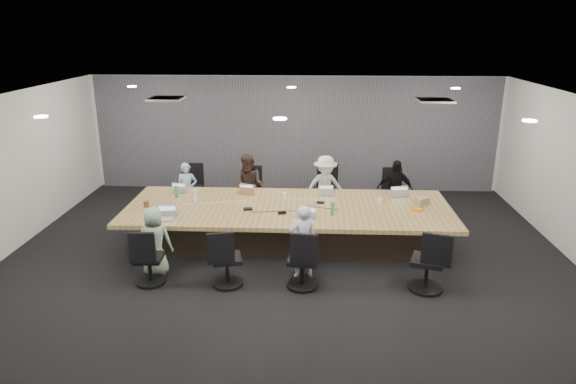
{
  "coord_description": "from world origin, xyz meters",
  "views": [
    {
      "loc": [
        0.43,
        -8.45,
        3.92
      ],
      "look_at": [
        0.0,
        0.4,
        1.05
      ],
      "focal_mm": 32.0,
      "sensor_mm": 36.0,
      "label": 1
    }
  ],
  "objects_px": {
    "bottle_green_left": "(177,192)",
    "snack_packet": "(417,209)",
    "chair_7": "(427,265)",
    "chair_0": "(191,192)",
    "laptop_0": "(180,191)",
    "person_0": "(187,190)",
    "person_2": "(325,188)",
    "chair_5": "(227,263)",
    "laptop_4": "(163,219)",
    "person_4": "(155,241)",
    "canvas_bag": "(422,201)",
    "person_1": "(249,186)",
    "laptop_1": "(246,192)",
    "stapler": "(282,213)",
    "mug_brown": "(146,204)",
    "chair_3": "(392,197)",
    "laptop_3": "(399,194)",
    "chair_4": "(149,262)",
    "chair_6": "(303,264)",
    "laptop_2": "(326,193)",
    "person_6": "(303,241)",
    "bottle_clear": "(195,195)",
    "laptop_6": "(304,222)",
    "bottle_green_right": "(333,209)",
    "person_3": "(395,190)",
    "chair_2": "(324,194)",
    "conference_table": "(288,223)",
    "chair_1": "(252,195)"
  },
  "relations": [
    {
      "from": "bottle_green_left",
      "to": "snack_packet",
      "type": "xyz_separation_m",
      "value": [
        4.54,
        -0.52,
        -0.1
      ]
    },
    {
      "from": "chair_7",
      "to": "chair_0",
      "type": "bearing_deg",
      "value": 160.5
    },
    {
      "from": "laptop_0",
      "to": "person_0",
      "type": "bearing_deg",
      "value": -84.39
    },
    {
      "from": "person_2",
      "to": "bottle_green_left",
      "type": "relative_size",
      "value": 5.95
    },
    {
      "from": "chair_5",
      "to": "person_2",
      "type": "height_order",
      "value": "person_2"
    },
    {
      "from": "chair_7",
      "to": "laptop_4",
      "type": "relative_size",
      "value": 2.59
    },
    {
      "from": "person_4",
      "to": "canvas_bag",
      "type": "distance_m",
      "value": 4.86
    },
    {
      "from": "person_0",
      "to": "person_1",
      "type": "height_order",
      "value": "person_1"
    },
    {
      "from": "laptop_1",
      "to": "stapler",
      "type": "height_order",
      "value": "stapler"
    },
    {
      "from": "snack_packet",
      "to": "mug_brown",
      "type": "bearing_deg",
      "value": -179.59
    },
    {
      "from": "chair_3",
      "to": "chair_7",
      "type": "height_order",
      "value": "chair_7"
    },
    {
      "from": "laptop_3",
      "to": "laptop_0",
      "type": "bearing_deg",
      "value": -9.57
    },
    {
      "from": "laptop_0",
      "to": "chair_4",
      "type": "bearing_deg",
      "value": 97.98
    },
    {
      "from": "chair_6",
      "to": "chair_0",
      "type": "bearing_deg",
      "value": 132.51
    },
    {
      "from": "chair_7",
      "to": "snack_packet",
      "type": "relative_size",
      "value": 4.53
    },
    {
      "from": "laptop_2",
      "to": "person_4",
      "type": "relative_size",
      "value": 0.25
    },
    {
      "from": "chair_3",
      "to": "chair_6",
      "type": "distance_m",
      "value": 3.88
    },
    {
      "from": "chair_6",
      "to": "canvas_bag",
      "type": "distance_m",
      "value": 2.91
    },
    {
      "from": "laptop_1",
      "to": "person_2",
      "type": "xyz_separation_m",
      "value": [
        1.6,
        0.55,
        -0.06
      ]
    },
    {
      "from": "person_0",
      "to": "person_2",
      "type": "xyz_separation_m",
      "value": [
        2.93,
        0.0,
        0.1
      ]
    },
    {
      "from": "person_1",
      "to": "person_6",
      "type": "relative_size",
      "value": 1.11
    },
    {
      "from": "bottle_clear",
      "to": "canvas_bag",
      "type": "xyz_separation_m",
      "value": [
        4.26,
        -0.01,
        -0.05
      ]
    },
    {
      "from": "chair_3",
      "to": "laptop_3",
      "type": "relative_size",
      "value": 2.36
    },
    {
      "from": "laptop_0",
      "to": "laptop_6",
      "type": "bearing_deg",
      "value": 153.29
    },
    {
      "from": "chair_5",
      "to": "laptop_3",
      "type": "xyz_separation_m",
      "value": [
        3.05,
        2.5,
        0.37
      ]
    },
    {
      "from": "chair_6",
      "to": "person_1",
      "type": "relative_size",
      "value": 0.56
    },
    {
      "from": "laptop_3",
      "to": "laptop_6",
      "type": "bearing_deg",
      "value": 31.1
    },
    {
      "from": "person_1",
      "to": "bottle_green_right",
      "type": "distance_m",
      "value": 2.46
    },
    {
      "from": "person_3",
      "to": "stapler",
      "type": "relative_size",
      "value": 9.01
    },
    {
      "from": "chair_2",
      "to": "person_4",
      "type": "xyz_separation_m",
      "value": [
        -2.83,
        -3.05,
        0.15
      ]
    },
    {
      "from": "laptop_3",
      "to": "chair_6",
      "type": "bearing_deg",
      "value": 43.75
    },
    {
      "from": "conference_table",
      "to": "chair_6",
      "type": "bearing_deg",
      "value": -79.86
    },
    {
      "from": "chair_1",
      "to": "snack_packet",
      "type": "relative_size",
      "value": 4.31
    },
    {
      "from": "chair_2",
      "to": "laptop_6",
      "type": "bearing_deg",
      "value": 63.46
    },
    {
      "from": "canvas_bag",
      "to": "chair_7",
      "type": "bearing_deg",
      "value": -97.7
    },
    {
      "from": "laptop_1",
      "to": "chair_4",
      "type": "bearing_deg",
      "value": 77.77
    },
    {
      "from": "person_0",
      "to": "chair_1",
      "type": "bearing_deg",
      "value": 2.61
    },
    {
      "from": "laptop_0",
      "to": "bottle_green_left",
      "type": "height_order",
      "value": "bottle_green_left"
    },
    {
      "from": "person_6",
      "to": "chair_2",
      "type": "bearing_deg",
      "value": -111.84
    },
    {
      "from": "person_2",
      "to": "canvas_bag",
      "type": "height_order",
      "value": "person_2"
    },
    {
      "from": "laptop_2",
      "to": "stapler",
      "type": "distance_m",
      "value": 1.46
    },
    {
      "from": "chair_2",
      "to": "bottle_green_left",
      "type": "distance_m",
      "value": 3.21
    },
    {
      "from": "laptop_4",
      "to": "chair_2",
      "type": "bearing_deg",
      "value": 29.98
    },
    {
      "from": "laptop_1",
      "to": "laptop_3",
      "type": "height_order",
      "value": "same"
    },
    {
      "from": "chair_1",
      "to": "stapler",
      "type": "relative_size",
      "value": 5.44
    },
    {
      "from": "chair_4",
      "to": "bottle_clear",
      "type": "relative_size",
      "value": 3.07
    },
    {
      "from": "chair_0",
      "to": "bottle_clear",
      "type": "xyz_separation_m",
      "value": [
        0.44,
        -1.5,
        0.43
      ]
    },
    {
      "from": "chair_0",
      "to": "person_6",
      "type": "height_order",
      "value": "person_6"
    },
    {
      "from": "chair_5",
      "to": "chair_2",
      "type": "bearing_deg",
      "value": 52.17
    },
    {
      "from": "person_3",
      "to": "stapler",
      "type": "distance_m",
      "value": 2.87
    }
  ]
}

